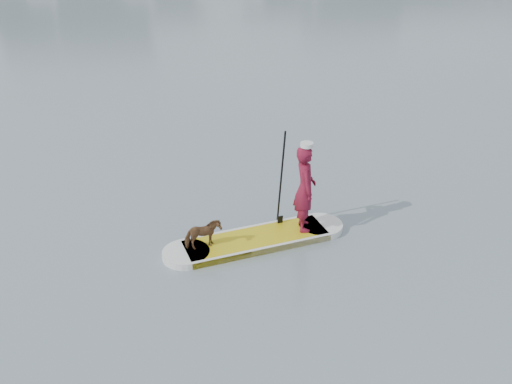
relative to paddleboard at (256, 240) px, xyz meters
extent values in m
plane|color=slate|center=(1.89, -2.43, -0.06)|extent=(140.00, 140.00, 0.00)
cube|color=gold|center=(0.00, 0.00, 0.00)|extent=(2.60, 1.24, 0.12)
cylinder|color=silver|center=(-1.23, -0.22, 0.00)|extent=(0.80, 0.80, 0.12)
cylinder|color=silver|center=(1.23, 0.22, 0.00)|extent=(0.80, 0.80, 0.12)
cube|color=silver|center=(-0.07, 0.36, 0.00)|extent=(2.47, 0.51, 0.12)
cube|color=silver|center=(0.07, -0.36, 0.00)|extent=(2.47, 0.51, 0.12)
imported|color=maroon|center=(0.89, 0.16, 0.84)|extent=(0.43, 0.60, 1.56)
cylinder|color=silver|center=(0.89, 0.16, 1.65)|extent=(0.22, 0.22, 0.07)
imported|color=#50321B|center=(-0.93, -0.17, 0.31)|extent=(0.65, 0.40, 0.51)
cylinder|color=black|center=(0.52, 0.39, 0.94)|extent=(0.09, 0.30, 1.89)
cube|color=black|center=(0.52, 0.39, 0.04)|extent=(0.10, 0.04, 0.32)
camera|label=1|loc=(-1.55, -8.24, 5.34)|focal=40.00mm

